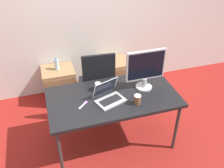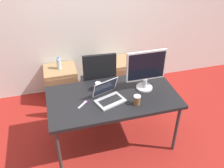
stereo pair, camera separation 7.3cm
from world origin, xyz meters
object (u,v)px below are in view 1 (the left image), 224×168
object	(u,v)px
monitor	(145,69)
coffee_cup_brown	(137,100)
cabinet_right	(114,75)
laptop_center	(109,96)
cabinet_left	(60,84)
water_bottle	(57,64)
coffee_cup_white	(98,87)
office_chair	(98,90)

from	to	relation	value
monitor	coffee_cup_brown	size ratio (longest dim) A/B	4.45
cabinet_right	coffee_cup_brown	bearing A→B (deg)	-96.23
laptop_center	cabinet_left	bearing A→B (deg)	111.70
cabinet_left	water_bottle	bearing A→B (deg)	90.00
monitor	coffee_cup_white	size ratio (longest dim) A/B	4.55
office_chair	monitor	world-z (taller)	monitor
laptop_center	coffee_cup_brown	xyz separation A→B (m)	(0.29, -0.17, 0.01)
cabinet_left	office_chair	bearing A→B (deg)	-46.05
cabinet_right	water_bottle	world-z (taller)	water_bottle
office_chair	cabinet_left	xyz separation A→B (m)	(-0.51, 0.53, -0.14)
laptop_center	office_chair	bearing A→B (deg)	87.94
office_chair	coffee_cup_brown	world-z (taller)	office_chair
office_chair	cabinet_left	bearing A→B (deg)	133.95
coffee_cup_white	coffee_cup_brown	xyz separation A→B (m)	(0.37, -0.38, 0.00)
water_bottle	coffee_cup_white	distance (m)	1.11
monitor	coffee_cup_brown	distance (m)	0.40
water_bottle	cabinet_left	bearing A→B (deg)	-90.00
cabinet_right	coffee_cup_white	xyz separation A→B (m)	(-0.52, -1.01, 0.54)
office_chair	monitor	bearing A→B (deg)	-51.41
cabinet_left	coffee_cup_brown	size ratio (longest dim) A/B	4.79
cabinet_left	coffee_cup_white	bearing A→B (deg)	-67.93
coffee_cup_white	cabinet_left	bearing A→B (deg)	112.07
office_chair	coffee_cup_brown	xyz separation A→B (m)	(0.27, -0.86, 0.40)
cabinet_right	office_chair	bearing A→B (deg)	-128.32
laptop_center	coffee_cup_brown	size ratio (longest dim) A/B	3.28
laptop_center	monitor	world-z (taller)	monitor
water_bottle	coffee_cup_brown	bearing A→B (deg)	-60.85
office_chair	coffee_cup_white	distance (m)	0.63
office_chair	cabinet_right	distance (m)	0.69
cabinet_right	monitor	xyz separation A→B (m)	(0.05, -1.12, 0.76)
coffee_cup_white	coffee_cup_brown	size ratio (longest dim) A/B	0.98
laptop_center	coffee_cup_white	distance (m)	0.22
office_chair	coffee_cup_white	world-z (taller)	office_chair
water_bottle	coffee_cup_white	size ratio (longest dim) A/B	1.77
coffee_cup_white	coffee_cup_brown	world-z (taller)	coffee_cup_brown
laptop_center	coffee_cup_white	xyz separation A→B (m)	(-0.08, 0.21, 0.01)
monitor	cabinet_left	bearing A→B (deg)	131.25
coffee_cup_white	coffee_cup_brown	distance (m)	0.53
cabinet_left	monitor	distance (m)	1.67
coffee_cup_brown	laptop_center	bearing A→B (deg)	149.66
cabinet_right	water_bottle	size ratio (longest dim) A/B	2.77
office_chair	monitor	size ratio (longest dim) A/B	2.12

